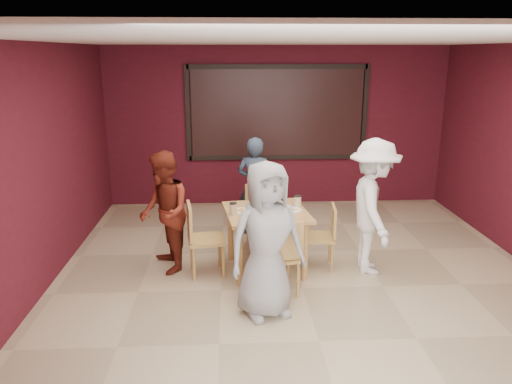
{
  "coord_description": "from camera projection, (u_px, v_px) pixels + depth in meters",
  "views": [
    {
      "loc": [
        -0.82,
        -5.31,
        2.69
      ],
      "look_at": [
        -0.52,
        0.56,
        1.03
      ],
      "focal_mm": 35.0,
      "sensor_mm": 36.0,
      "label": 1
    }
  ],
  "objects": [
    {
      "name": "floor",
      "position": [
        303.0,
        288.0,
        5.87
      ],
      "size": [
        7.0,
        7.0,
        0.0
      ],
      "primitive_type": "plane",
      "color": "tan",
      "rests_on": "ground"
    },
    {
      "name": "window_blinds",
      "position": [
        277.0,
        113.0,
        8.74
      ],
      "size": [
        3.0,
        0.02,
        1.5
      ],
      "primitive_type": "cube",
      "color": "black"
    },
    {
      "name": "dining_table",
      "position": [
        266.0,
        218.0,
        6.21
      ],
      "size": [
        1.12,
        1.12,
        0.94
      ],
      "color": "tan",
      "rests_on": "floor"
    },
    {
      "name": "chair_front",
      "position": [
        281.0,
        254.0,
        5.56
      ],
      "size": [
        0.52,
        0.52,
        0.91
      ],
      "color": "#B49146",
      "rests_on": "floor"
    },
    {
      "name": "chair_back",
      "position": [
        257.0,
        213.0,
        7.03
      ],
      "size": [
        0.54,
        0.54,
        0.87
      ],
      "color": "#B49146",
      "rests_on": "floor"
    },
    {
      "name": "chair_left",
      "position": [
        200.0,
        235.0,
        6.12
      ],
      "size": [
        0.5,
        0.5,
        0.92
      ],
      "color": "#B49146",
      "rests_on": "floor"
    },
    {
      "name": "chair_right",
      "position": [
        324.0,
        233.0,
        6.34
      ],
      "size": [
        0.43,
        0.43,
        0.82
      ],
      "color": "#B49146",
      "rests_on": "floor"
    },
    {
      "name": "diner_front",
      "position": [
        267.0,
        240.0,
        5.1
      ],
      "size": [
        0.94,
        0.76,
        1.66
      ],
      "primitive_type": "imported",
      "rotation": [
        0.0,
        0.0,
        0.34
      ],
      "color": "#9B9B9B",
      "rests_on": "floor"
    },
    {
      "name": "diner_back",
      "position": [
        255.0,
        186.0,
        7.44
      ],
      "size": [
        0.64,
        0.52,
        1.49
      ],
      "primitive_type": "imported",
      "rotation": [
        0.0,
        0.0,
        2.79
      ],
      "color": "#314258",
      "rests_on": "floor"
    },
    {
      "name": "diner_left",
      "position": [
        164.0,
        212.0,
        6.18
      ],
      "size": [
        0.78,
        0.88,
        1.53
      ],
      "primitive_type": "imported",
      "rotation": [
        0.0,
        0.0,
        -1.27
      ],
      "color": "maroon",
      "rests_on": "floor"
    },
    {
      "name": "diner_right",
      "position": [
        373.0,
        207.0,
        6.14
      ],
      "size": [
        0.69,
        1.13,
        1.69
      ],
      "primitive_type": "imported",
      "rotation": [
        0.0,
        0.0,
        1.51
      ],
      "color": "white",
      "rests_on": "floor"
    }
  ]
}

